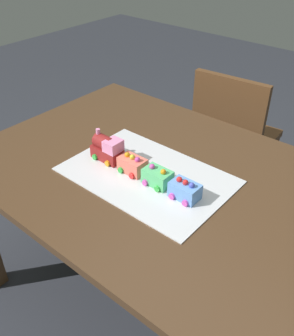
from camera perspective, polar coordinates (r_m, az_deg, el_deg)
ground_plane at (r=1.97m, az=0.84°, el=-18.15°), size 8.00×8.00×0.00m
dining_table at (r=1.51m, az=1.04°, el=-3.51°), size 1.40×1.00×0.74m
chair at (r=2.24m, az=12.57°, el=4.57°), size 0.43×0.43×0.86m
cake_board at (r=1.41m, az=-0.00°, el=-1.07°), size 0.60×0.40×0.00m
cake_locomotive at (r=1.48m, az=-5.90°, el=2.88°), size 0.14×0.08×0.12m
cake_car_gondola_coral at (r=1.41m, az=-2.17°, el=0.51°), size 0.10×0.08×0.07m
cake_car_caboose_mint_green at (r=1.35m, az=1.56°, el=-1.33°), size 0.10×0.08×0.07m
cake_car_hopper_sky_blue at (r=1.30m, az=5.63°, el=-3.29°), size 0.10×0.08×0.07m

